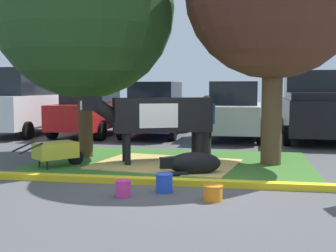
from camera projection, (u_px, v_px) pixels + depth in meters
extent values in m
plane|color=#4C4C4F|center=(176.00, 183.00, 8.44)|extent=(80.00, 80.00, 0.00)
cube|color=#386B28|center=(172.00, 163.00, 10.70)|extent=(6.59, 4.46, 0.02)
cube|color=yellow|center=(151.00, 181.00, 8.37)|extent=(7.79, 0.24, 0.12)
cube|color=tan|center=(166.00, 164.00, 10.40)|extent=(3.57, 2.92, 0.04)
cylinder|color=#4C3823|center=(85.00, 115.00, 11.47)|extent=(0.37, 0.37, 2.23)
sphere|color=#23471E|center=(84.00, 7.00, 11.23)|extent=(4.65, 4.65, 4.65)
cylinder|color=#4C3823|center=(272.00, 109.00, 10.33)|extent=(0.48, 0.48, 2.64)
cube|color=black|center=(162.00, 115.00, 10.51)|extent=(2.39, 1.51, 0.80)
cube|color=white|center=(156.00, 115.00, 10.48)|extent=(1.10, 1.01, 0.56)
cylinder|color=black|center=(106.00, 111.00, 10.22)|extent=(0.71, 0.53, 0.58)
cube|color=black|center=(92.00, 103.00, 10.14)|extent=(0.51, 0.41, 0.32)
cube|color=white|center=(83.00, 105.00, 10.10)|extent=(0.19, 0.23, 0.20)
cylinder|color=black|center=(128.00, 150.00, 10.16)|extent=(0.14, 0.14, 0.78)
cylinder|color=black|center=(125.00, 147.00, 10.64)|extent=(0.14, 0.14, 0.78)
cylinder|color=black|center=(200.00, 148.00, 10.53)|extent=(0.14, 0.14, 0.78)
cylinder|color=black|center=(194.00, 145.00, 11.00)|extent=(0.14, 0.14, 0.78)
cylinder|color=black|center=(210.00, 124.00, 10.79)|extent=(0.06, 0.06, 0.70)
ellipsoid|color=black|center=(195.00, 163.00, 9.25)|extent=(1.19, 0.76, 0.48)
cube|color=black|center=(166.00, 163.00, 9.19)|extent=(0.32, 0.27, 0.22)
cube|color=silver|center=(161.00, 163.00, 9.18)|extent=(0.08, 0.11, 0.16)
cylinder|color=black|center=(179.00, 174.00, 9.05)|extent=(0.36, 0.19, 0.10)
cylinder|color=black|center=(206.00, 141.00, 11.71)|extent=(0.26, 0.26, 0.83)
cylinder|color=#23478C|center=(206.00, 115.00, 11.65)|extent=(0.34, 0.34, 0.57)
sphere|color=#8C664C|center=(207.00, 100.00, 11.61)|extent=(0.22, 0.22, 0.22)
cylinder|color=#23478C|center=(213.00, 114.00, 11.51)|extent=(0.09, 0.09, 0.54)
cylinder|color=#23478C|center=(200.00, 113.00, 11.79)|extent=(0.09, 0.09, 0.54)
cube|color=gold|center=(56.00, 150.00, 10.07)|extent=(1.05, 1.07, 0.36)
cylinder|color=black|center=(76.00, 157.00, 10.41)|extent=(0.31, 0.34, 0.36)
cylinder|color=black|center=(39.00, 162.00, 10.08)|extent=(0.04, 0.04, 0.24)
cylinder|color=black|center=(47.00, 165.00, 9.74)|extent=(0.04, 0.04, 0.24)
cylinder|color=black|center=(24.00, 146.00, 9.83)|extent=(0.38, 0.42, 0.23)
cylinder|color=black|center=(31.00, 148.00, 9.49)|extent=(0.38, 0.42, 0.23)
cylinder|color=#EA3893|center=(123.00, 189.00, 7.43)|extent=(0.26, 0.26, 0.27)
torus|color=#EA3893|center=(123.00, 181.00, 7.42)|extent=(0.28, 0.28, 0.02)
cylinder|color=blue|center=(164.00, 183.00, 7.73)|extent=(0.30, 0.30, 0.32)
torus|color=blue|center=(164.00, 174.00, 7.71)|extent=(0.32, 0.32, 0.02)
cylinder|color=orange|center=(213.00, 193.00, 7.14)|extent=(0.31, 0.31, 0.25)
torus|color=orange|center=(213.00, 186.00, 7.13)|extent=(0.34, 0.34, 0.02)
cube|color=silver|center=(24.00, 111.00, 17.00)|extent=(2.03, 4.65, 1.20)
cube|color=black|center=(23.00, 82.00, 16.90)|extent=(1.76, 3.24, 1.00)
cylinder|color=black|center=(22.00, 123.00, 18.70)|extent=(0.24, 0.65, 0.64)
cylinder|color=black|center=(64.00, 124.00, 18.32)|extent=(0.24, 0.65, 0.64)
cylinder|color=black|center=(27.00, 131.00, 15.40)|extent=(0.24, 0.65, 0.64)
cube|color=red|center=(91.00, 115.00, 16.72)|extent=(1.92, 4.45, 0.90)
cube|color=black|center=(91.00, 93.00, 16.65)|extent=(1.64, 2.24, 0.80)
cylinder|color=black|center=(84.00, 124.00, 18.34)|extent=(0.24, 0.65, 0.64)
cylinder|color=black|center=(125.00, 124.00, 17.98)|extent=(0.24, 0.65, 0.64)
cylinder|color=black|center=(52.00, 130.00, 15.55)|extent=(0.24, 0.65, 0.64)
cylinder|color=black|center=(101.00, 131.00, 15.19)|extent=(0.24, 0.65, 0.64)
cube|color=navy|center=(156.00, 115.00, 16.56)|extent=(1.92, 4.45, 0.90)
cube|color=black|center=(156.00, 93.00, 16.49)|extent=(1.64, 2.24, 0.80)
cylinder|color=black|center=(143.00, 124.00, 18.18)|extent=(0.24, 0.65, 0.64)
cylinder|color=black|center=(186.00, 125.00, 17.82)|extent=(0.24, 0.65, 0.64)
cylinder|color=black|center=(122.00, 131.00, 15.38)|extent=(0.24, 0.65, 0.64)
cylinder|color=black|center=(172.00, 132.00, 15.03)|extent=(0.24, 0.65, 0.64)
cube|color=silver|center=(234.00, 117.00, 15.70)|extent=(1.92, 4.45, 0.90)
cube|color=black|center=(235.00, 93.00, 15.63)|extent=(1.64, 2.24, 0.80)
cylinder|color=black|center=(213.00, 126.00, 17.32)|extent=(0.24, 0.65, 0.64)
cylinder|color=black|center=(260.00, 127.00, 16.96)|extent=(0.24, 0.65, 0.64)
cylinder|color=black|center=(204.00, 133.00, 14.53)|extent=(0.24, 0.65, 0.64)
cylinder|color=black|center=(260.00, 134.00, 14.17)|extent=(0.24, 0.65, 0.64)
cube|color=black|center=(314.00, 115.00, 15.33)|extent=(2.15, 5.45, 1.10)
cube|color=black|center=(311.00, 85.00, 16.16)|extent=(1.89, 1.85, 1.00)
cube|color=black|center=(319.00, 96.00, 14.08)|extent=(1.97, 2.75, 0.24)
cylinder|color=black|center=(281.00, 126.00, 17.29)|extent=(0.24, 0.65, 0.64)
cylinder|color=black|center=(335.00, 127.00, 16.89)|extent=(0.24, 0.65, 0.64)
cylinder|color=black|center=(287.00, 135.00, 13.86)|extent=(0.24, 0.65, 0.64)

